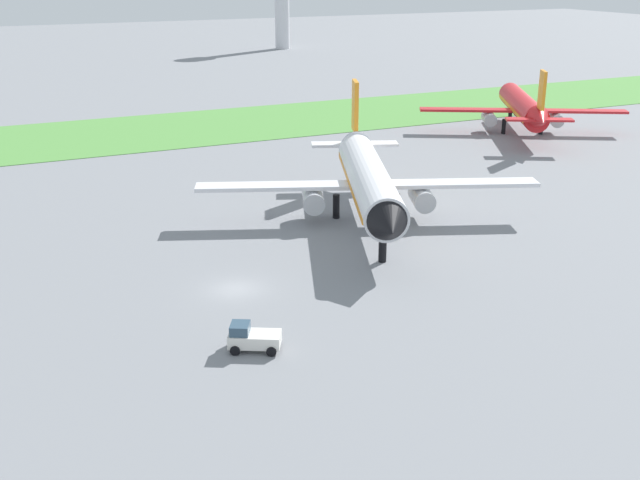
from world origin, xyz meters
The scene contains 5 objects.
ground_plane centered at (0.00, 0.00, 0.00)m, with size 600.00×600.00×0.00m, color gray.
grass_taxiway_strip centered at (0.00, 65.67, 0.04)m, with size 360.00×28.00×0.08m, color #549342.
airplane_midfield_jet centered at (18.37, 11.29, 4.50)m, with size 33.75×33.52×12.50m.
airplane_parked_jet_far centered at (61.34, 40.09, 4.08)m, with size 29.16×29.11×11.33m.
pushback_tug_near_gate centered at (-2.47, -10.55, 0.91)m, with size 4.02×3.33×1.95m.
Camera 1 is at (-18.76, -56.71, 25.63)m, focal length 43.79 mm.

